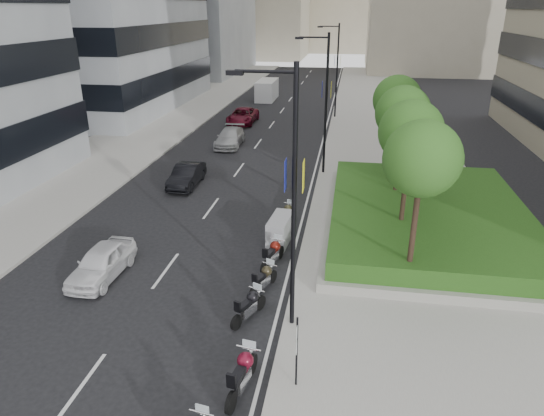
% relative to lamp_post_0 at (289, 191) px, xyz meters
% --- Properties ---
extents(ground, '(160.00, 160.00, 0.00)m').
position_rel_lamp_post_0_xyz_m(ground, '(-4.14, -1.00, -5.07)').
color(ground, black).
rests_on(ground, ground).
extents(sidewalk_right, '(10.00, 100.00, 0.15)m').
position_rel_lamp_post_0_xyz_m(sidewalk_right, '(4.86, 29.00, -4.99)').
color(sidewalk_right, '#9E9B93').
rests_on(sidewalk_right, ground).
extents(sidewalk_left, '(8.00, 100.00, 0.15)m').
position_rel_lamp_post_0_xyz_m(sidewalk_left, '(-16.14, 29.00, -4.99)').
color(sidewalk_left, '#9E9B93').
rests_on(sidewalk_left, ground).
extents(lane_edge, '(0.12, 100.00, 0.01)m').
position_rel_lamp_post_0_xyz_m(lane_edge, '(-0.44, 29.00, -5.06)').
color(lane_edge, silver).
rests_on(lane_edge, ground).
extents(lane_centre, '(0.12, 100.00, 0.01)m').
position_rel_lamp_post_0_xyz_m(lane_centre, '(-5.64, 29.00, -5.06)').
color(lane_centre, silver).
rests_on(lane_centre, ground).
extents(planter, '(10.00, 14.00, 0.40)m').
position_rel_lamp_post_0_xyz_m(planter, '(5.86, 9.00, -4.72)').
color(planter, '#9A988F').
rests_on(planter, sidewalk_right).
extents(hedge, '(9.40, 13.40, 0.80)m').
position_rel_lamp_post_0_xyz_m(hedge, '(5.86, 9.00, -4.12)').
color(hedge, '#1C4313').
rests_on(hedge, planter).
extents(tree_0, '(2.80, 2.80, 6.30)m').
position_rel_lamp_post_0_xyz_m(tree_0, '(4.36, 3.00, 0.36)').
color(tree_0, '#332319').
rests_on(tree_0, planter).
extents(tree_1, '(2.80, 2.80, 6.30)m').
position_rel_lamp_post_0_xyz_m(tree_1, '(4.36, 7.00, 0.36)').
color(tree_1, '#332319').
rests_on(tree_1, planter).
extents(tree_2, '(2.80, 2.80, 6.30)m').
position_rel_lamp_post_0_xyz_m(tree_2, '(4.36, 11.00, 0.36)').
color(tree_2, '#332319').
rests_on(tree_2, planter).
extents(tree_3, '(2.80, 2.80, 6.30)m').
position_rel_lamp_post_0_xyz_m(tree_3, '(4.36, 15.00, 0.36)').
color(tree_3, '#332319').
rests_on(tree_3, planter).
extents(lamp_post_0, '(2.34, 0.45, 9.00)m').
position_rel_lamp_post_0_xyz_m(lamp_post_0, '(0.00, 0.00, 0.00)').
color(lamp_post_0, black).
rests_on(lamp_post_0, ground).
extents(lamp_post_1, '(2.34, 0.45, 9.00)m').
position_rel_lamp_post_0_xyz_m(lamp_post_1, '(0.00, 17.00, 0.00)').
color(lamp_post_1, black).
rests_on(lamp_post_1, ground).
extents(lamp_post_2, '(2.34, 0.45, 9.00)m').
position_rel_lamp_post_0_xyz_m(lamp_post_2, '(0.00, 35.00, 0.00)').
color(lamp_post_2, black).
rests_on(lamp_post_2, ground).
extents(parking_sign, '(0.06, 0.32, 2.50)m').
position_rel_lamp_post_0_xyz_m(parking_sign, '(0.66, -3.00, -3.61)').
color(parking_sign, black).
rests_on(parking_sign, ground).
extents(motorcycle_1, '(0.76, 2.29, 1.14)m').
position_rel_lamp_post_0_xyz_m(motorcycle_1, '(-0.87, -3.32, -4.45)').
color(motorcycle_1, black).
rests_on(motorcycle_1, ground).
extents(motorcycle_2, '(0.99, 1.90, 1.01)m').
position_rel_lamp_post_0_xyz_m(motorcycle_2, '(-1.40, 0.19, -4.53)').
color(motorcycle_2, black).
rests_on(motorcycle_2, ground).
extents(motorcycle_3, '(0.90, 1.86, 0.97)m').
position_rel_lamp_post_0_xyz_m(motorcycle_3, '(-1.22, 2.15, -4.55)').
color(motorcycle_3, black).
rests_on(motorcycle_3, ground).
extents(motorcycle_4, '(0.86, 2.08, 1.06)m').
position_rel_lamp_post_0_xyz_m(motorcycle_4, '(-1.19, 4.16, -4.50)').
color(motorcycle_4, black).
rests_on(motorcycle_4, ground).
extents(motorcycle_5, '(1.07, 2.29, 1.32)m').
position_rel_lamp_post_0_xyz_m(motorcycle_5, '(-1.20, 6.39, -4.41)').
color(motorcycle_5, black).
rests_on(motorcycle_5, ground).
extents(motorcycle_6, '(0.86, 1.96, 1.01)m').
position_rel_lamp_post_0_xyz_m(motorcycle_6, '(-1.22, 8.53, -4.53)').
color(motorcycle_6, black).
rests_on(motorcycle_6, ground).
extents(car_a, '(1.69, 3.96, 1.33)m').
position_rel_lamp_post_0_xyz_m(car_a, '(-8.02, 2.09, -4.40)').
color(car_a, white).
rests_on(car_a, ground).
extents(car_b, '(1.47, 4.10, 1.34)m').
position_rel_lamp_post_0_xyz_m(car_b, '(-8.14, 13.34, -4.39)').
color(car_b, black).
rests_on(car_b, ground).
extents(car_c, '(2.12, 4.79, 1.37)m').
position_rel_lamp_post_0_xyz_m(car_c, '(-7.76, 23.01, -4.38)').
color(car_c, '#B1B2B3').
rests_on(car_c, ground).
extents(car_d, '(2.42, 5.21, 1.45)m').
position_rel_lamp_post_0_xyz_m(car_d, '(-8.50, 31.13, -4.34)').
color(car_d, '#5C0B1D').
rests_on(car_d, ground).
extents(delivery_van, '(2.10, 5.45, 2.28)m').
position_rel_lamp_post_0_xyz_m(delivery_van, '(-8.41, 44.06, -4.00)').
color(delivery_van, white).
rests_on(delivery_van, ground).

